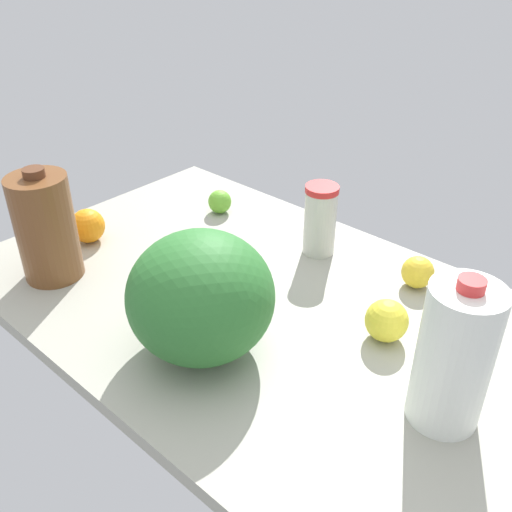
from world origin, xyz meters
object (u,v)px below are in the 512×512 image
watermelon (201,297)px  lemon_by_jug (418,272)px  lemon_near_front (387,321)px  chocolate_milk_jug (46,228)px  milk_jug (454,356)px  lime_loose (220,202)px  orange_beside_bowl (88,226)px  lime_far_back (466,330)px  tumbler_cup (320,220)px

watermelon → lemon_by_jug: watermelon is taller
lemon_near_front → chocolate_milk_jug: bearing=-155.4°
milk_jug → lemon_by_jug: 36.92cm
watermelon → lime_loose: watermelon is taller
milk_jug → orange_beside_bowl: (-87.22, -5.75, -8.03)cm
milk_jug → lemon_near_front: size_ratio=3.24×
lemon_near_front → lime_loose: 60.32cm
watermelon → lemon_by_jug: bearing=67.0°
lemon_near_front → lime_loose: (-58.37, 15.17, -0.96)cm
orange_beside_bowl → lime_loose: bearing=68.4°
lime_loose → chocolate_milk_jug: bearing=-97.2°
lemon_near_front → lime_far_back: bearing=36.7°
orange_beside_bowl → lime_loose: orange_beside_bowl is taller
lime_far_back → orange_beside_bowl: (-82.15, -24.54, 1.03)cm
chocolate_milk_jug → lime_loose: (5.60, 44.50, -8.49)cm
lemon_near_front → orange_beside_bowl: (-70.77, -16.07, 0.05)cm
tumbler_cup → lemon_near_front: 32.34cm
chocolate_milk_jug → watermelon: (41.41, 4.94, -0.09)cm
lime_far_back → lemon_near_front: (-11.38, -8.47, 0.98)cm
orange_beside_bowl → watermelon: bearing=-9.8°
milk_jug → orange_beside_bowl: 87.78cm
milk_jug → lime_loose: size_ratio=4.26×
milk_jug → lime_far_back: bearing=105.1°
chocolate_milk_jug → lime_loose: chocolate_milk_jug is taller
chocolate_milk_jug → tumbler_cup: size_ratio=1.49×
orange_beside_bowl → tumbler_cup: bearing=36.9°
milk_jug → lemon_by_jug: size_ratio=3.81×
chocolate_milk_jug → lemon_by_jug: 77.45cm
watermelon → orange_beside_bowl: watermelon is taller
lemon_near_front → orange_beside_bowl: size_ratio=0.99×
lime_far_back → lime_loose: (-69.75, 6.70, 0.02)cm
tumbler_cup → orange_beside_bowl: size_ratio=2.06×
chocolate_milk_jug → tumbler_cup: bearing=51.4°
lime_loose → lemon_by_jug: bearing=4.1°
chocolate_milk_jug → milk_jug: (80.42, 19.00, 0.56)cm
chocolate_milk_jug → milk_jug: bearing=13.3°
watermelon → orange_beside_bowl: bearing=170.2°
chocolate_milk_jug → lime_far_back: chocolate_milk_jug is taller
watermelon → milk_jug: milk_jug is taller
chocolate_milk_jug → watermelon: chocolate_milk_jug is taller
lemon_by_jug → lime_loose: size_ratio=1.12×
milk_jug → orange_beside_bowl: bearing=-176.2°
tumbler_cup → milk_jug: size_ratio=0.64×
lime_far_back → lemon_near_front: bearing=-143.3°
milk_jug → orange_beside_bowl: milk_jug is taller
lemon_by_jug → lime_loose: lemon_by_jug is taller
lemon_near_front → milk_jug: bearing=-32.1°
watermelon → orange_beside_bowl: 49.48cm
milk_jug → lemon_by_jug: (-20.54, 29.43, -8.69)cm
lemon_near_front → orange_beside_bowl: 72.58cm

